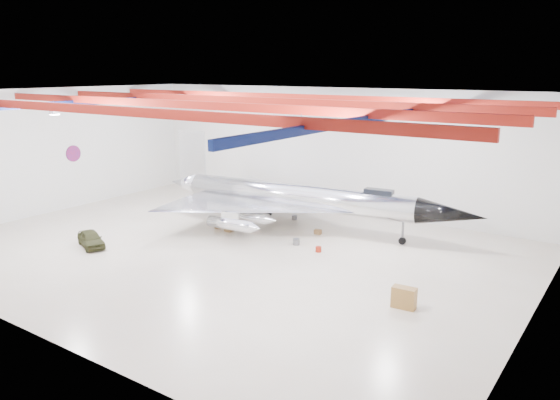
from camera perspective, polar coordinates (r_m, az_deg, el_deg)
The scene contains 18 objects.
floor at distance 39.15m, azimuth -5.59°, elevation -5.28°, with size 40.00×40.00×0.00m, color #C4B39C.
wall_back at distance 49.96m, azimuth 5.45°, elevation 5.32°, with size 40.00×40.00×0.00m, color silver.
wall_left at distance 52.80m, azimuth -22.64°, elevation 4.78°, with size 30.00×30.00×0.00m, color silver.
wall_right at distance 29.36m, azimuth 25.57°, elevation -1.77°, with size 30.00×30.00×0.00m, color silver.
ceiling at distance 37.12m, azimuth -5.98°, elevation 11.02°, with size 40.00×40.00×0.00m, color #0A0F38.
ceiling_structure at distance 37.15m, azimuth -5.95°, elevation 9.98°, with size 39.50×29.50×1.08m.
wall_roundel at distance 53.92m, azimuth -20.78°, elevation 4.56°, with size 1.50×1.50×0.10m, color #B21414.
jet_aircraft at distance 43.60m, azimuth 1.68°, elevation 0.05°, with size 27.06×17.16×7.38m.
jeep at distance 41.95m, azimuth -19.15°, elevation -3.86°, with size 1.39×3.45×1.17m, color #35371B.
desk at distance 30.56m, azimuth 12.83°, elevation -9.92°, with size 1.28×0.64×1.18m, color brown.
crate_ply at distance 44.56m, azimuth -6.53°, elevation -2.73°, with size 0.49×0.39×0.34m, color olive.
toolbox_red at distance 49.16m, azimuth -2.46°, elevation -1.11°, with size 0.47×0.38×0.33m, color maroon.
engine_drum at distance 40.18m, azimuth 1.72°, elevation -4.38°, with size 0.51×0.51×0.45m, color #59595B.
parts_bin at distance 42.81m, azimuth 3.97°, elevation -3.34°, with size 0.52×0.41×0.36m, color olive.
crate_small at distance 49.02m, azimuth -5.94°, elevation -1.27°, with size 0.34×0.27×0.24m, color #59595B.
tool_chest at distance 38.74m, azimuth 4.04°, elevation -5.15°, with size 0.43×0.43×0.38m, color maroon.
oil_barrel at distance 43.59m, azimuth -5.38°, elevation -3.01°, with size 0.61×0.49×0.43m, color olive.
spares_box at distance 46.74m, azimuth 1.52°, elevation -1.83°, with size 0.45×0.45×0.40m, color #59595B.
Camera 1 is at (24.08, -28.20, 12.56)m, focal length 35.00 mm.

